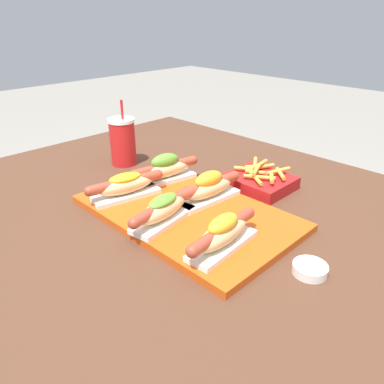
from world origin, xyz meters
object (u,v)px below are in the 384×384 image
at_px(hot_dog_1, 163,209).
at_px(drink_cup, 123,142).
at_px(hot_dog_0, 126,185).
at_px(hot_dog_3, 165,169).
at_px(serving_tray, 186,212).
at_px(hot_dog_4, 209,188).
at_px(sauce_bowl, 309,269).
at_px(hot_dog_2, 223,233).
at_px(fries_basket, 259,181).

xyz_separation_m(hot_dog_1, drink_cup, (-0.40, 0.18, 0.03)).
relative_size(hot_dog_0, hot_dog_1, 0.99).
distance_m(hot_dog_0, hot_dog_3, 0.14).
relative_size(serving_tray, hot_dog_0, 2.49).
distance_m(serving_tray, hot_dog_4, 0.09).
distance_m(serving_tray, hot_dog_3, 0.19).
relative_size(hot_dog_0, sauce_bowl, 3.16).
distance_m(hot_dog_4, sauce_bowl, 0.33).
relative_size(sauce_bowl, drink_cup, 0.32).
xyz_separation_m(hot_dog_0, sauce_bowl, (0.49, 0.07, -0.04)).
height_order(hot_dog_0, hot_dog_2, hot_dog_2).
distance_m(hot_dog_2, hot_dog_4, 0.21).
distance_m(hot_dog_3, hot_dog_4, 0.17).
height_order(sauce_bowl, fries_basket, fries_basket).
relative_size(hot_dog_0, hot_dog_3, 1.00).
relative_size(serving_tray, hot_dog_2, 2.45).
relative_size(hot_dog_0, hot_dog_4, 0.98).
height_order(hot_dog_2, fries_basket, hot_dog_2).
xyz_separation_m(hot_dog_2, fries_basket, (-0.14, 0.32, -0.03)).
relative_size(hot_dog_3, drink_cup, 1.01).
height_order(hot_dog_1, sauce_bowl, hot_dog_1).
relative_size(hot_dog_1, hot_dog_3, 1.00).
bearing_deg(hot_dog_4, hot_dog_0, -140.08).
relative_size(hot_dog_2, hot_dog_4, 1.00).
bearing_deg(hot_dog_4, fries_basket, 82.80).
xyz_separation_m(hot_dog_1, hot_dog_2, (0.16, 0.02, 0.00)).
xyz_separation_m(hot_dog_2, hot_dog_3, (-0.33, 0.14, 0.00)).
relative_size(hot_dog_2, sauce_bowl, 3.21).
distance_m(hot_dog_1, hot_dog_2, 0.16).
height_order(hot_dog_3, sauce_bowl, hot_dog_3).
relative_size(hot_dog_3, hot_dog_4, 0.99).
relative_size(hot_dog_0, hot_dog_2, 0.99).
distance_m(hot_dog_1, hot_dog_4, 0.15).
bearing_deg(hot_dog_0, serving_tray, 21.69).
distance_m(serving_tray, hot_dog_1, 0.09).
bearing_deg(serving_tray, hot_dog_2, -20.07).
bearing_deg(hot_dog_3, hot_dog_4, -1.42).
height_order(hot_dog_4, sauce_bowl, hot_dog_4).
relative_size(hot_dog_4, sauce_bowl, 3.21).
bearing_deg(sauce_bowl, hot_dog_3, 172.06).
relative_size(hot_dog_3, fries_basket, 1.22).
distance_m(hot_dog_0, hot_dog_2, 0.33).
height_order(hot_dog_0, hot_dog_4, hot_dog_4).
bearing_deg(hot_dog_3, fries_basket, 43.49).
bearing_deg(hot_dog_0, fries_basket, 60.04).
bearing_deg(drink_cup, hot_dog_0, -34.45).
bearing_deg(drink_cup, fries_basket, 21.27).
xyz_separation_m(hot_dog_3, sauce_bowl, (0.49, -0.07, -0.04)).
xyz_separation_m(sauce_bowl, fries_basket, (-0.30, 0.25, 0.01)).
bearing_deg(drink_cup, hot_dog_4, -3.45).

